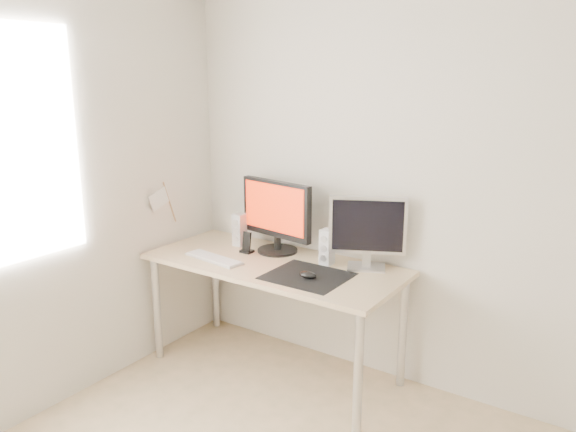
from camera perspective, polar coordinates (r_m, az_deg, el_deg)
The scene contains 11 objects.
wall_back at distance 3.22m, azimuth 16.05°, elevation 3.00°, with size 3.50×3.50×0.00m, color silver.
mousepad at distance 3.21m, azimuth 1.99°, elevation -6.11°, with size 0.45×0.40×0.00m, color black.
mouse at distance 3.17m, azimuth 2.01°, elevation -5.99°, with size 0.11×0.06×0.04m, color black.
desk at distance 3.47m, azimuth -1.47°, elevation -5.92°, with size 1.60×0.70×0.73m.
main_monitor at distance 3.56m, azimuth -1.19°, elevation 0.23°, with size 0.55×0.30×0.47m.
second_monitor at distance 3.29m, azimuth 8.08°, elevation -1.33°, with size 0.42×0.24×0.43m.
speaker_left at distance 3.75m, azimuth -4.94°, elevation -1.40°, with size 0.07×0.08×0.22m.
speaker_right at distance 3.38m, azimuth 3.99°, elevation -3.17°, with size 0.07×0.08×0.22m.
keyboard at distance 3.51m, azimuth -7.56°, elevation -4.29°, with size 0.43×0.17×0.02m.
phone_dock at distance 3.62m, azimuth -4.20°, elevation -3.08°, with size 0.08×0.07×0.14m.
pennant at distance 3.76m, azimuth -12.64°, elevation 1.62°, with size 0.01×0.23×0.29m.
Camera 1 is at (0.97, -1.26, 1.85)m, focal length 35.00 mm.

